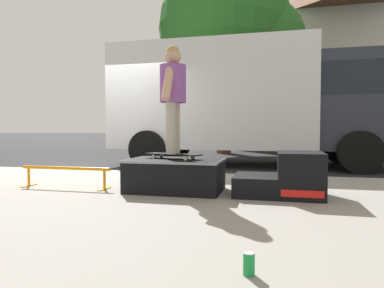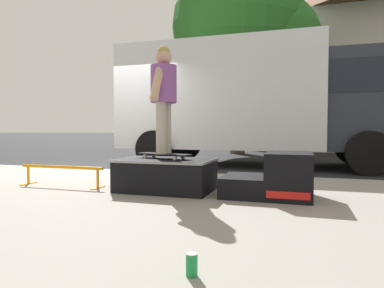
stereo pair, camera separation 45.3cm
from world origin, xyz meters
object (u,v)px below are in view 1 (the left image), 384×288
Objects in this scene: box_truck at (251,99)px; skate_box at (176,174)px; grind_rail at (65,172)px; skater_kid at (173,90)px; kicker_ramp at (286,178)px; skateboard at (173,155)px; soda_can at (249,264)px; street_tree_main at (232,32)px.

skate_box is at bearing -98.28° from box_truck.
skater_kid is at bearing 5.17° from grind_rail.
skate_box is at bearing 3.85° from grind_rail.
grind_rail is at bearing -115.30° from box_truck.
skate_box is 1.40m from kicker_ramp.
box_truck is (-0.72, 4.62, 1.36)m from kicker_ramp.
kicker_ramp is at bearing -1.30° from skateboard.
grind_rail is at bearing -176.15° from skate_box.
grind_rail is 3.52m from soda_can.
skater_kid is 11.18× the size of soda_can.
soda_can is at bearing -64.84° from skate_box.
skateboard is at bearing 90.00° from skater_kid.
skater_kid is 4.65m from box_truck.
skateboard is (-1.44, 0.03, 0.25)m from kicker_ramp.
skate_box is 9.71× the size of soda_can.
kicker_ramp is 0.14× the size of street_tree_main.
grind_rail is 0.95× the size of skater_kid.
skate_box reaches higher than grind_rail.
skater_kid is at bearing 178.70° from kicker_ramp.
kicker_ramp is 9.98m from street_tree_main.
grind_rail is 0.18× the size of street_tree_main.
street_tree_main is at bearing 91.96° from skater_kid.
kicker_ramp is 8.30× the size of soda_can.
box_truck is (0.71, 4.58, 0.26)m from skater_kid.
street_tree_main reaches higher than grind_rail.
kicker_ramp is at bearing -78.87° from street_tree_main.
box_truck is (-0.45, 7.00, 1.52)m from soda_can.
kicker_ramp is 2.96m from grind_rail.
kicker_ramp is 2.40m from soda_can.
box_truck is (0.71, 4.58, 1.10)m from skateboard.
grind_rail is 10.66× the size of soda_can.
skateboard is 0.11× the size of street_tree_main.
box_truck is (2.23, 4.72, 1.36)m from grind_rail.
box_truck reaches higher than skateboard.
street_tree_main reaches higher than kicker_ramp.
skateboard is (-0.04, 0.03, 0.25)m from skate_box.
skater_kid is (0.00, -0.00, 0.84)m from skateboard.
street_tree_main is (-1.02, 4.23, 2.93)m from box_truck.
street_tree_main is (1.21, 8.95, 4.29)m from grind_rail.
skate_box is 0.91× the size of grind_rail.
street_tree_main is (-1.74, 8.84, 4.29)m from kicker_ramp.
skate_box is 1.09m from skater_kid.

